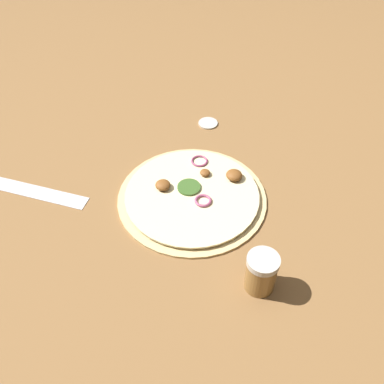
{
  "coord_description": "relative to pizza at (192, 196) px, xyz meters",
  "views": [
    {
      "loc": [
        -0.01,
        0.63,
        0.66
      ],
      "look_at": [
        0.0,
        0.0,
        0.02
      ],
      "focal_mm": 42.0,
      "sensor_mm": 36.0,
      "label": 1
    }
  ],
  "objects": [
    {
      "name": "ground_plane",
      "position": [
        0.0,
        0.0,
        -0.01
      ],
      "size": [
        3.0,
        3.0,
        0.0
      ],
      "primitive_type": "plane",
      "color": "brown"
    },
    {
      "name": "pizza",
      "position": [
        0.0,
        0.0,
        0.0
      ],
      "size": [
        0.3,
        0.3,
        0.03
      ],
      "color": "#D6B77A",
      "rests_on": "ground_plane"
    },
    {
      "name": "spice_jar",
      "position": [
        -0.12,
        0.2,
        0.03
      ],
      "size": [
        0.05,
        0.05,
        0.08
      ],
      "color": "olive",
      "rests_on": "ground_plane"
    },
    {
      "name": "loose_cap",
      "position": [
        -0.03,
        -0.25,
        -0.0
      ],
      "size": [
        0.05,
        0.05,
        0.01
      ],
      "color": "beige",
      "rests_on": "ground_plane"
    }
  ]
}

